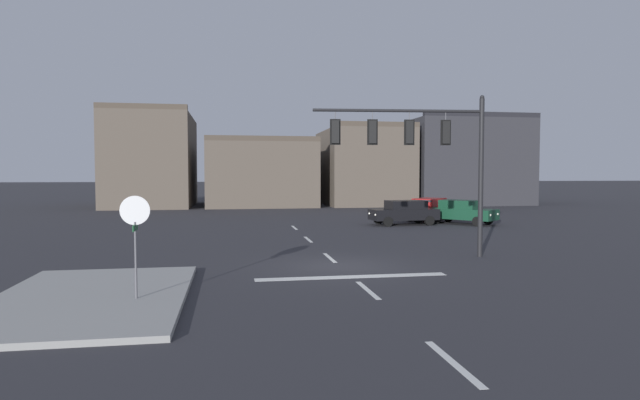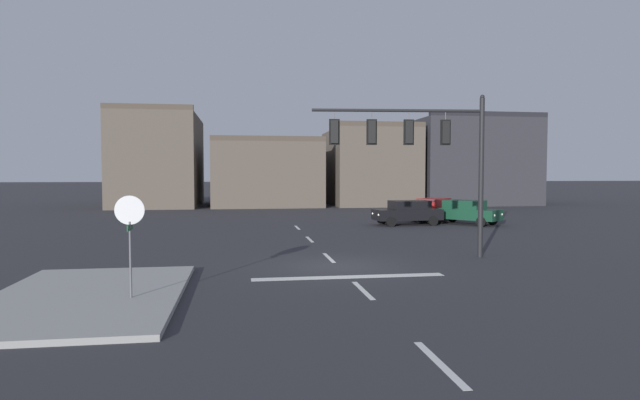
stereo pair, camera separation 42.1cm
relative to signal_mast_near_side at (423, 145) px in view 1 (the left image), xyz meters
The scene contains 10 objects.
ground_plane 6.07m from the signal_mast_near_side, 157.81° to the right, with size 400.00×400.00×0.00m, color #2B2B30.
sidewalk_near_corner 13.40m from the signal_mast_near_side, 154.11° to the right, with size 5.00×8.00×0.15m, color gray.
stop_bar_paint 6.85m from the signal_mast_near_side, 136.59° to the right, with size 6.40×0.50×0.01m, color silver.
lane_centreline 5.90m from the signal_mast_near_side, behind, with size 0.16×26.40×0.01m.
signal_mast_near_side is the anchor object (origin of this frame).
stop_sign 12.03m from the signal_mast_near_side, 148.88° to the right, with size 0.76×0.64×2.83m.
car_lot_nearside 15.51m from the signal_mast_near_side, 59.40° to the left, with size 4.19×4.54×1.61m.
car_lot_middle 14.12m from the signal_mast_near_side, 74.31° to the left, with size 4.57×2.21×1.61m.
car_lot_farside 17.67m from the signal_mast_near_side, 67.58° to the left, with size 4.42×4.34×1.61m.
building_row 36.83m from the signal_mast_near_side, 85.62° to the left, with size 44.09×13.49×9.83m.
Camera 1 is at (-3.92, -18.81, 3.41)m, focal length 29.67 mm.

